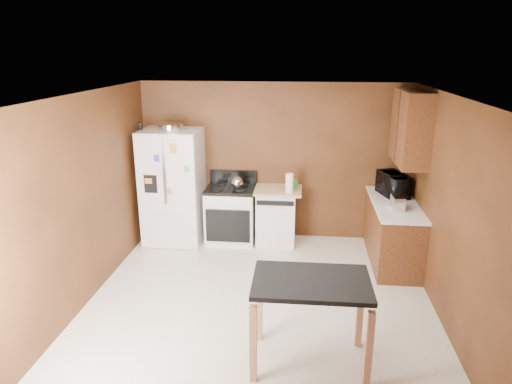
% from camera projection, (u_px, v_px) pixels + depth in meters
% --- Properties ---
extents(floor, '(4.50, 4.50, 0.00)m').
position_uv_depth(floor, '(259.00, 306.00, 5.53)').
color(floor, silver).
rests_on(floor, ground).
extents(ceiling, '(4.50, 4.50, 0.00)m').
position_uv_depth(ceiling, '(259.00, 96.00, 4.78)').
color(ceiling, white).
rests_on(ceiling, ground).
extents(wall_back, '(4.20, 0.00, 4.20)m').
position_uv_depth(wall_back, '(273.00, 162.00, 7.29)').
color(wall_back, brown).
rests_on(wall_back, ground).
extents(wall_front, '(4.20, 0.00, 4.20)m').
position_uv_depth(wall_front, '(225.00, 322.00, 3.02)').
color(wall_front, brown).
rests_on(wall_front, ground).
extents(wall_left, '(0.00, 4.50, 4.50)m').
position_uv_depth(wall_left, '(82.00, 202.00, 5.37)').
color(wall_left, brown).
rests_on(wall_left, ground).
extents(wall_right, '(0.00, 4.50, 4.50)m').
position_uv_depth(wall_right, '(452.00, 216.00, 4.94)').
color(wall_right, brown).
rests_on(wall_right, ground).
extents(roasting_pan, '(0.37, 0.37, 0.09)m').
position_uv_depth(roasting_pan, '(171.00, 127.00, 6.90)').
color(roasting_pan, silver).
rests_on(roasting_pan, refrigerator).
extents(pen_cup, '(0.07, 0.07, 0.11)m').
position_uv_depth(pen_cup, '(140.00, 126.00, 6.90)').
color(pen_cup, black).
rests_on(pen_cup, refrigerator).
extents(kettle, '(0.19, 0.19, 0.19)m').
position_uv_depth(kettle, '(237.00, 183.00, 7.04)').
color(kettle, silver).
rests_on(kettle, gas_range).
extents(paper_towel, '(0.14, 0.14, 0.29)m').
position_uv_depth(paper_towel, '(290.00, 183.00, 6.91)').
color(paper_towel, white).
rests_on(paper_towel, dishwasher).
extents(green_canister, '(0.14, 0.14, 0.12)m').
position_uv_depth(green_canister, '(295.00, 184.00, 7.14)').
color(green_canister, green).
rests_on(green_canister, dishwasher).
extents(toaster, '(0.16, 0.26, 0.18)m').
position_uv_depth(toaster, '(398.00, 203.00, 6.15)').
color(toaster, silver).
rests_on(toaster, right_cabinets).
extents(microwave, '(0.53, 0.64, 0.31)m').
position_uv_depth(microwave, '(393.00, 185.00, 6.72)').
color(microwave, black).
rests_on(microwave, right_cabinets).
extents(refrigerator, '(0.90, 0.80, 1.80)m').
position_uv_depth(refrigerator, '(173.00, 187.00, 7.18)').
color(refrigerator, white).
rests_on(refrigerator, ground).
extents(gas_range, '(0.76, 0.68, 1.10)m').
position_uv_depth(gas_range, '(231.00, 214.00, 7.28)').
color(gas_range, white).
rests_on(gas_range, ground).
extents(dishwasher, '(0.78, 0.63, 0.89)m').
position_uv_depth(dishwasher, '(276.00, 215.00, 7.23)').
color(dishwasher, white).
rests_on(dishwasher, ground).
extents(right_cabinets, '(0.63, 1.58, 2.45)m').
position_uv_depth(right_cabinets, '(398.00, 201.00, 6.47)').
color(right_cabinets, brown).
rests_on(right_cabinets, ground).
extents(island, '(1.12, 0.75, 0.91)m').
position_uv_depth(island, '(311.00, 294.00, 4.32)').
color(island, black).
rests_on(island, ground).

